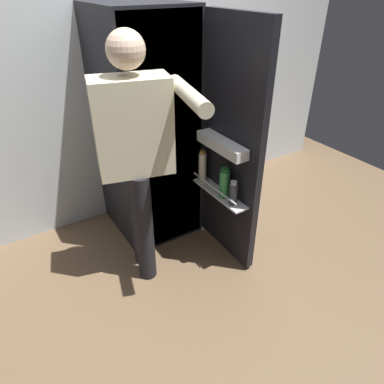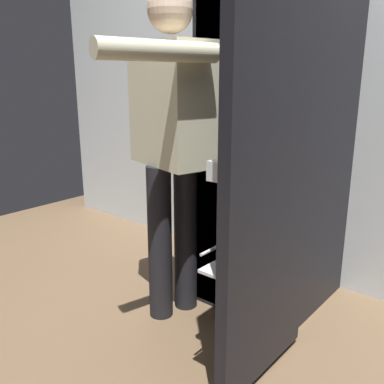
% 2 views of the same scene
% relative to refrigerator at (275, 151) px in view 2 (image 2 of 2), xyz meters
% --- Properties ---
extents(ground_plane, '(5.08, 5.08, 0.00)m').
position_rel_refrigerator_xyz_m(ground_plane, '(-0.02, -0.53, -0.83)').
color(ground_plane, brown).
extents(kitchen_wall, '(4.40, 0.10, 2.56)m').
position_rel_refrigerator_xyz_m(kitchen_wall, '(-0.02, 0.43, 0.45)').
color(kitchen_wall, silver).
rests_on(kitchen_wall, ground_plane).
extents(refrigerator, '(0.64, 1.23, 1.67)m').
position_rel_refrigerator_xyz_m(refrigerator, '(0.00, 0.00, 0.00)').
color(refrigerator, black).
rests_on(refrigerator, ground_plane).
extents(person, '(0.54, 0.79, 1.58)m').
position_rel_refrigerator_xyz_m(person, '(-0.31, -0.43, 0.11)').
color(person, black).
rests_on(person, ground_plane).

